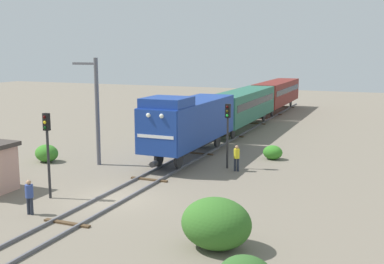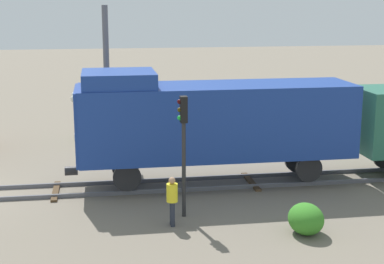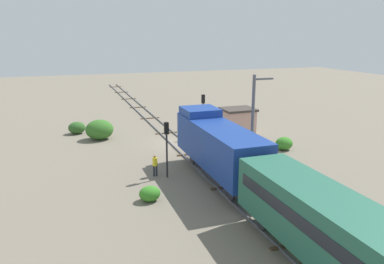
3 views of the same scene
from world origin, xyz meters
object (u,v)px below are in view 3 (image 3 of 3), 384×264
passenger_car_leading (346,237)px  catenary_mast (254,114)px  locomotive (218,144)px  worker_by_signal (155,164)px  worker_near_track (188,124)px  traffic_signal_mid (167,139)px  traffic_signal_near (203,108)px  relay_hut (238,120)px

passenger_car_leading → catenary_mast: 18.15m
locomotive → worker_by_signal: 5.04m
passenger_car_leading → catenary_mast: (-5.07, -17.38, 1.33)m
worker_near_track → catenary_mast: 10.55m
traffic_signal_mid → worker_by_signal: bearing=-32.2°
traffic_signal_near → relay_hut: bearing=-172.9°
locomotive → traffic_signal_near: locomotive is taller
passenger_car_leading → relay_hut: size_ratio=4.00×
worker_by_signal → relay_hut: relay_hut is taller
traffic_signal_near → traffic_signal_mid: 11.78m
worker_near_track → locomotive: bearing=-178.1°
traffic_signal_near → worker_by_signal: size_ratio=2.67×
traffic_signal_mid → relay_hut: bearing=-136.6°
passenger_car_leading → traffic_signal_near: bearing=-97.4°
passenger_car_leading → traffic_signal_mid: bearing=-77.2°
locomotive → traffic_signal_near: size_ratio=2.56×
passenger_car_leading → worker_near_track: passenger_car_leading is taller
worker_by_signal → catenary_mast: 9.88m
worker_near_track → traffic_signal_near: bearing=-150.2°
traffic_signal_near → catenary_mast: (-1.87, 7.35, 0.72)m
traffic_signal_mid → catenary_mast: (-8.47, -2.41, 0.89)m
traffic_signal_near → catenary_mast: 7.62m
locomotive → worker_near_track: locomotive is taller
locomotive → relay_hut: bearing=-122.2°
traffic_signal_near → worker_by_signal: (7.40, 9.26, -2.14)m
traffic_signal_near → catenary_mast: size_ratio=0.63×
catenary_mast → traffic_signal_mid: bearing=15.9°
traffic_signal_mid → catenary_mast: bearing=-164.1°
worker_near_track → relay_hut: size_ratio=0.49×
traffic_signal_mid → worker_near_track: traffic_signal_mid is taller
relay_hut → traffic_signal_near: bearing=7.1°
traffic_signal_near → worker_near_track: (0.80, -2.45, -2.14)m
worker_near_track → catenary_mast: size_ratio=0.24×
locomotive → passenger_car_leading: (0.00, 13.34, -0.25)m
traffic_signal_mid → passenger_car_leading: bearing=102.8°
traffic_signal_mid → worker_by_signal: 2.19m
worker_by_signal → catenary_mast: size_ratio=0.24×
traffic_signal_near → worker_near_track: size_ratio=2.67×
traffic_signal_near → relay_hut: 4.67m
traffic_signal_mid → locomotive: bearing=154.4°
traffic_signal_mid → worker_near_track: 13.66m
traffic_signal_near → worker_by_signal: bearing=51.4°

